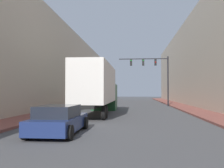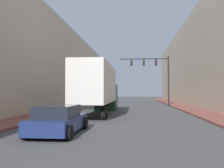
{
  "view_description": "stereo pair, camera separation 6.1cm",
  "coord_description": "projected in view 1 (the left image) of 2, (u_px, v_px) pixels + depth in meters",
  "views": [
    {
      "loc": [
        0.86,
        -0.99,
        2.0
      ],
      "look_at": [
        -0.75,
        16.27,
        2.54
      ],
      "focal_mm": 40.0,
      "sensor_mm": 36.0,
      "label": 1
    },
    {
      "loc": [
        0.92,
        -0.98,
        2.0
      ],
      "look_at": [
        -0.75,
        16.27,
        2.54
      ],
      "focal_mm": 40.0,
      "sensor_mm": 36.0,
      "label": 2
    }
  ],
  "objects": [
    {
      "name": "traffic_signal_gantry",
      "position": [
        155.0,
        71.0,
        35.13
      ],
      "size": [
        6.99,
        0.35,
        6.96
      ],
      "color": "black",
      "rests_on": "ground"
    },
    {
      "name": "building_left",
      "position": [
        42.0,
        65.0,
        32.06
      ],
      "size": [
        6.0,
        80.0,
        11.0
      ],
      "color": "beige",
      "rests_on": "ground"
    },
    {
      "name": "building_right",
      "position": [
        221.0,
        57.0,
        30.01
      ],
      "size": [
        6.0,
        80.0,
        12.4
      ],
      "color": "beige",
      "rests_on": "ground"
    },
    {
      "name": "sedan_car",
      "position": [
        59.0,
        120.0,
        11.9
      ],
      "size": [
        2.12,
        4.49,
        1.35
      ],
      "color": "navy",
      "rests_on": "ground"
    },
    {
      "name": "sidewalk_left",
      "position": [
        74.0,
        107.0,
        31.5
      ],
      "size": [
        2.56,
        80.0,
        0.15
      ],
      "color": "brown",
      "rests_on": "ground"
    },
    {
      "name": "sidewalk_right",
      "position": [
        185.0,
        108.0,
        30.22
      ],
      "size": [
        2.56,
        80.0,
        0.15
      ],
      "color": "brown",
      "rests_on": "ground"
    },
    {
      "name": "semi_truck",
      "position": [
        98.0,
        88.0,
        22.49
      ],
      "size": [
        2.58,
        12.43,
        4.3
      ],
      "color": "silver",
      "rests_on": "ground"
    }
  ]
}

